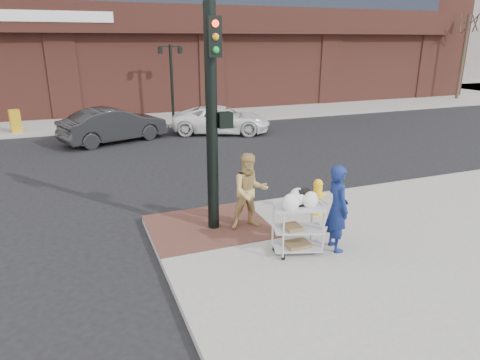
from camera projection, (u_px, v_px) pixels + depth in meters
name	position (u px, v px, depth m)	size (l,w,h in m)	color
ground	(246.00, 243.00, 9.69)	(220.00, 220.00, 0.00)	black
sidewalk_far	(242.00, 86.00, 42.31)	(65.00, 36.00, 0.15)	gray
brick_curb_ramp	(209.00, 226.00, 10.23)	(2.80, 2.40, 0.01)	brown
filler_block	(425.00, 2.00, 54.32)	(14.00, 20.00, 18.00)	slate
bare_tree_a	(470.00, 12.00, 30.62)	(1.80, 1.80, 7.20)	#382B21
lamp_post	(171.00, 73.00, 23.73)	(1.32, 0.22, 4.00)	black
traffic_signal_pole	(213.00, 115.00, 9.33)	(0.61, 0.51, 5.00)	black
woman_blue	(337.00, 208.00, 8.86)	(0.68, 0.44, 1.85)	navy
pedestrian_tan	(250.00, 191.00, 9.90)	(0.88, 0.68, 1.81)	tan
sedan_dark	(114.00, 125.00, 19.11)	(1.63, 4.68, 1.54)	black
minivan_white	(222.00, 120.00, 21.00)	(2.18, 4.73, 1.31)	white
utility_cart	(298.00, 225.00, 8.80)	(1.11, 0.83, 1.38)	#B3B3B8
fire_hydrant	(317.00, 196.00, 10.82)	(0.44, 0.31, 0.93)	yellow
newsbox_yellow	(15.00, 121.00, 20.44)	(0.46, 0.41, 1.09)	gold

